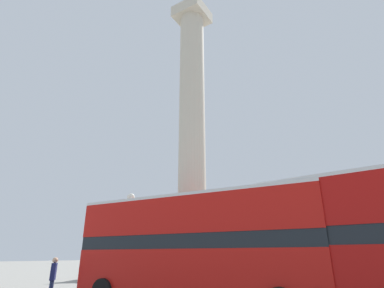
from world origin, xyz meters
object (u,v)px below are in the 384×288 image
(bus_a, at_px, (194,244))
(street_lamp, at_px, (129,228))
(pedestrian_near_lamp, at_px, (53,276))
(monument_column, at_px, (192,171))
(equestrian_statue, at_px, (125,257))

(bus_a, bearing_deg, street_lamp, 154.23)
(street_lamp, distance_m, pedestrian_near_lamp, 5.36)
(monument_column, height_order, equestrian_statue, monument_column)
(equestrian_statue, bearing_deg, monument_column, -55.61)
(monument_column, relative_size, street_lamp, 3.80)
(bus_a, xyz_separation_m, pedestrian_near_lamp, (-5.94, -2.14, -1.31))
(bus_a, distance_m, pedestrian_near_lamp, 6.45)
(bus_a, bearing_deg, equestrian_statue, 140.81)
(equestrian_statue, xyz_separation_m, pedestrian_near_lamp, (7.25, -11.89, -0.71))
(street_lamp, height_order, pedestrian_near_lamp, street_lamp)
(bus_a, xyz_separation_m, street_lamp, (-6.25, 2.66, 1.07))
(bus_a, height_order, equestrian_statue, equestrian_statue)
(equestrian_statue, bearing_deg, pedestrian_near_lamp, -86.64)
(equestrian_statue, distance_m, street_lamp, 10.07)
(bus_a, bearing_deg, monument_column, 120.50)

